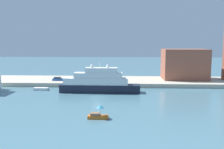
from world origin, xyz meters
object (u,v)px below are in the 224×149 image
large_yacht (99,83)px  small_motorboat (98,114)px  harbor_building (184,64)px  parked_car (58,79)px  work_barge (41,89)px  mooring_bollard (119,82)px  person_figure (68,80)px

large_yacht → small_motorboat: size_ratio=5.90×
large_yacht → harbor_building: size_ratio=1.50×
large_yacht → parked_car: large_yacht is taller
harbor_building → large_yacht: bearing=-147.0°
work_barge → mooring_bollard: size_ratio=6.97×
small_motorboat → harbor_building: size_ratio=0.25×
harbor_building → parked_car: harbor_building is taller
work_barge → mooring_bollard: mooring_bollard is taller
person_figure → parked_car: bearing=141.0°
harbor_building → mooring_bollard: 28.44m
large_yacht → parked_car: 22.25m
small_motorboat → parked_car: bearing=115.3°
small_motorboat → large_yacht: bearing=95.6°
small_motorboat → mooring_bollard: 37.20m
parked_car → small_motorboat: bearing=-64.7°
large_yacht → person_figure: size_ratio=16.19×
harbor_building → person_figure: 45.67m
small_motorboat → person_figure: bearing=111.4°
small_motorboat → parked_car: 46.19m
parked_car → work_barge: bearing=-102.7°
work_barge → person_figure: bearing=45.9°
harbor_building → mooring_bollard: size_ratio=24.44×
large_yacht → work_barge: size_ratio=5.27×
large_yacht → work_barge: 20.04m
large_yacht → work_barge: large_yacht is taller
large_yacht → harbor_building: harbor_building is taller
harbor_building → person_figure: harbor_building is taller
small_motorboat → person_figure: 40.62m
parked_car → mooring_bollard: bearing=-11.4°
parked_car → person_figure: bearing=-39.0°
harbor_building → person_figure: size_ratio=10.79×
work_barge → parked_car: (2.65, 11.74, 1.61)m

